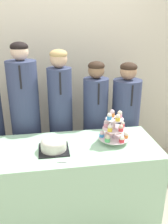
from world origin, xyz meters
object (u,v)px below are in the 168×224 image
(round_cake, at_px, (54,144))
(cake_knife, at_px, (68,162))
(cupcake_stand, at_px, (114,128))
(student_4, at_px, (125,128))
(student_2, at_px, (61,125))
(student_3, at_px, (95,128))
(student_1, at_px, (26,125))

(round_cake, bearing_deg, cake_knife, -64.54)
(round_cake, height_order, cupcake_stand, cupcake_stand)
(cake_knife, xyz_separation_m, student_4, (0.73, 0.79, -0.12))
(cake_knife, distance_m, student_2, 0.79)
(student_3, relative_size, student_4, 1.01)
(student_3, distance_m, student_4, 0.34)
(cupcake_stand, distance_m, student_1, 0.97)
(cupcake_stand, bearing_deg, student_1, 146.98)
(cake_knife, relative_size, student_3, 0.17)
(round_cake, relative_size, student_2, 0.16)
(cupcake_stand, height_order, student_4, student_4)
(cake_knife, xyz_separation_m, cupcake_stand, (0.44, 0.27, 0.14))
(round_cake, distance_m, student_2, 0.60)
(student_4, bearing_deg, student_2, -180.00)
(round_cake, relative_size, student_1, 0.16)
(cupcake_stand, distance_m, student_4, 0.65)
(student_1, xyz_separation_m, student_4, (1.09, -0.00, -0.11))
(round_cake, bearing_deg, cupcake_stand, 6.70)
(student_1, xyz_separation_m, student_2, (0.37, -0.00, -0.02))
(cupcake_stand, bearing_deg, student_2, 129.92)
(cupcake_stand, distance_m, student_2, 0.70)
(round_cake, bearing_deg, student_2, 80.19)
(cupcake_stand, height_order, student_1, student_1)
(cupcake_stand, relative_size, student_4, 0.21)
(cake_knife, bearing_deg, student_3, 79.82)
(cupcake_stand, bearing_deg, student_3, 96.23)
(round_cake, bearing_deg, student_4, 35.31)
(cake_knife, bearing_deg, cupcake_stand, 47.08)
(cake_knife, bearing_deg, student_2, 105.43)
(student_1, distance_m, student_2, 0.37)
(student_2, distance_m, student_4, 0.73)
(student_1, bearing_deg, student_2, -0.00)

